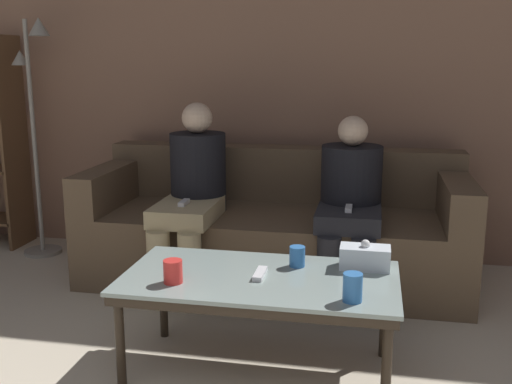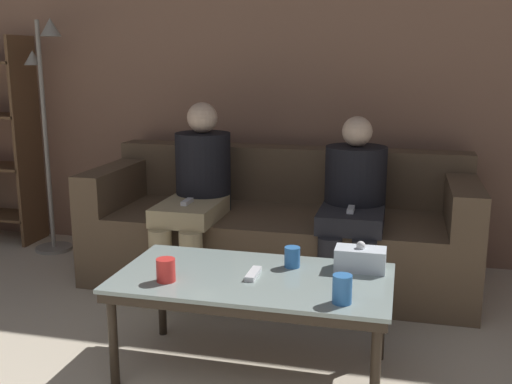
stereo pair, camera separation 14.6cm
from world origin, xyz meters
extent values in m
cube|color=#8C6651|center=(0.00, 3.96, 1.30)|extent=(12.00, 0.06, 2.60)
cube|color=brown|center=(0.00, 3.38, 0.22)|extent=(2.33, 0.89, 0.44)
cube|color=brown|center=(0.00, 3.73, 0.62)|extent=(2.33, 0.20, 0.35)
cube|color=brown|center=(-1.07, 3.38, 0.57)|extent=(0.18, 0.89, 0.25)
cube|color=brown|center=(1.07, 3.38, 0.57)|extent=(0.18, 0.89, 0.25)
cube|color=#8C9E99|center=(0.13, 2.23, 0.45)|extent=(1.18, 0.62, 0.02)
cube|color=#2D2319|center=(0.13, 2.23, 0.42)|extent=(1.15, 0.61, 0.04)
cylinder|color=#2D2319|center=(-0.41, 1.97, 0.20)|extent=(0.04, 0.04, 0.40)
cylinder|color=#2D2319|center=(0.67, 1.97, 0.20)|extent=(0.04, 0.04, 0.40)
cylinder|color=#2D2319|center=(-0.41, 2.49, 0.20)|extent=(0.04, 0.04, 0.40)
cylinder|color=#2D2319|center=(0.67, 2.49, 0.20)|extent=(0.04, 0.04, 0.40)
cylinder|color=#3372BF|center=(0.27, 2.38, 0.50)|extent=(0.07, 0.07, 0.09)
cylinder|color=#3372BF|center=(0.53, 2.03, 0.51)|extent=(0.08, 0.08, 0.11)
cylinder|color=red|center=(-0.21, 2.08, 0.50)|extent=(0.08, 0.08, 0.10)
cube|color=silver|center=(0.57, 2.41, 0.50)|extent=(0.22, 0.12, 0.10)
sphere|color=white|center=(0.57, 2.41, 0.57)|extent=(0.04, 0.04, 0.04)
cube|color=white|center=(0.13, 2.23, 0.46)|extent=(0.04, 0.15, 0.02)
cube|color=brown|center=(-1.96, 3.73, 0.76)|extent=(0.02, 0.32, 1.53)
cylinder|color=gray|center=(-1.71, 3.58, 0.01)|extent=(0.26, 0.26, 0.02)
cylinder|color=gray|center=(-1.71, 3.58, 0.81)|extent=(0.03, 0.03, 1.62)
cone|color=gray|center=(-1.61, 3.58, 1.57)|extent=(0.14, 0.14, 0.12)
cone|color=gray|center=(-1.79, 3.62, 1.37)|extent=(0.12, 0.12, 0.10)
cylinder|color=tan|center=(-0.56, 2.84, 0.22)|extent=(0.13, 0.13, 0.44)
cylinder|color=tan|center=(-0.38, 2.84, 0.22)|extent=(0.13, 0.13, 0.44)
cube|color=tan|center=(-0.47, 3.08, 0.49)|extent=(0.34, 0.49, 0.10)
cylinder|color=black|center=(-0.47, 3.33, 0.68)|extent=(0.34, 0.34, 0.48)
sphere|color=beige|center=(-0.47, 3.33, 1.01)|extent=(0.19, 0.19, 0.19)
cube|color=white|center=(-0.47, 3.03, 0.56)|extent=(0.04, 0.12, 0.02)
cylinder|color=#28282D|center=(0.38, 2.92, 0.22)|extent=(0.13, 0.13, 0.44)
cylinder|color=#28282D|center=(0.56, 2.92, 0.22)|extent=(0.13, 0.13, 0.44)
cube|color=#28282D|center=(0.47, 3.12, 0.49)|extent=(0.36, 0.41, 0.10)
cylinder|color=black|center=(0.47, 3.33, 0.66)|extent=(0.36, 0.36, 0.43)
sphere|color=beige|center=(0.47, 3.33, 0.96)|extent=(0.17, 0.17, 0.17)
cube|color=white|center=(0.47, 3.08, 0.56)|extent=(0.04, 0.12, 0.02)
camera|label=1|loc=(0.58, -0.15, 1.37)|focal=42.00mm
camera|label=2|loc=(0.73, -0.12, 1.37)|focal=42.00mm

